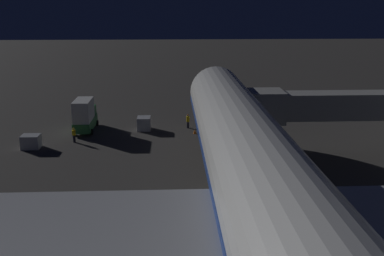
% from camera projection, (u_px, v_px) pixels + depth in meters
% --- Properties ---
extents(ground_plane, '(320.00, 320.00, 0.00)m').
position_uv_depth(ground_plane, '(234.00, 196.00, 35.55)').
color(ground_plane, '#383533').
extents(airliner_at_gate, '(52.10, 63.94, 19.04)m').
position_uv_depth(airliner_at_gate, '(274.00, 209.00, 21.53)').
color(airliner_at_gate, silver).
rests_on(airliner_at_gate, ground_plane).
extents(jet_bridge, '(22.41, 3.40, 6.91)m').
position_uv_depth(jet_bridge, '(348.00, 106.00, 42.73)').
color(jet_bridge, '#9E9E99').
rests_on(jet_bridge, ground_plane).
extents(ops_van, '(2.36, 5.86, 3.93)m').
position_uv_depth(ops_van, '(85.00, 115.00, 53.30)').
color(ops_van, '#287038').
rests_on(ops_van, ground_plane).
extents(baggage_container_near_belt, '(1.89, 1.55, 1.44)m').
position_uv_depth(baggage_container_near_belt, '(31.00, 142.00, 47.16)').
color(baggage_container_near_belt, '#B7BABF').
rests_on(baggage_container_near_belt, ground_plane).
extents(baggage_container_spare, '(1.59, 1.90, 1.57)m').
position_uv_depth(baggage_container_spare, '(144.00, 123.00, 54.08)').
color(baggage_container_spare, '#B7BABF').
rests_on(baggage_container_spare, ground_plane).
extents(ground_crew_near_nose_gear, '(0.40, 0.40, 1.69)m').
position_uv_depth(ground_crew_near_nose_gear, '(74.00, 134.00, 49.12)').
color(ground_crew_near_nose_gear, black).
rests_on(ground_crew_near_nose_gear, ground_plane).
extents(ground_crew_by_belt_loader, '(0.40, 0.40, 1.75)m').
position_uv_depth(ground_crew_by_belt_loader, '(188.00, 120.00, 54.74)').
color(ground_crew_by_belt_loader, black).
rests_on(ground_crew_by_belt_loader, ground_plane).
extents(traffic_cone_nose_port, '(0.36, 0.36, 0.55)m').
position_uv_depth(traffic_cone_nose_port, '(232.00, 131.00, 52.77)').
color(traffic_cone_nose_port, orange).
rests_on(traffic_cone_nose_port, ground_plane).
extents(traffic_cone_nose_starboard, '(0.36, 0.36, 0.55)m').
position_uv_depth(traffic_cone_nose_starboard, '(195.00, 131.00, 52.57)').
color(traffic_cone_nose_starboard, orange).
rests_on(traffic_cone_nose_starboard, ground_plane).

